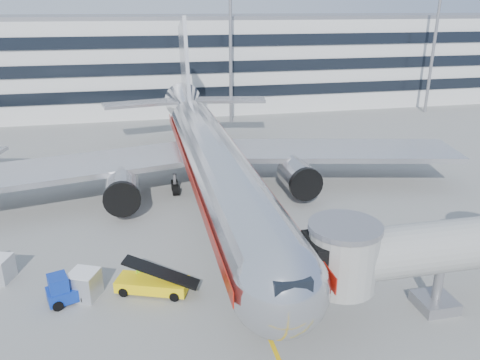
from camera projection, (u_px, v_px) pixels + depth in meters
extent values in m
plane|color=gray|center=(237.00, 261.00, 33.53)|extent=(180.00, 180.00, 0.00)
cube|color=yellow|center=(214.00, 206.00, 42.68)|extent=(0.25, 70.00, 0.01)
cylinder|color=silver|center=(217.00, 170.00, 39.38)|extent=(5.00, 36.00, 5.00)
sphere|color=silver|center=(280.00, 288.00, 22.91)|extent=(5.00, 5.00, 5.00)
cone|color=silver|center=(187.00, 108.00, 60.20)|extent=(5.00, 10.00, 5.00)
cube|color=black|center=(290.00, 285.00, 21.15)|extent=(1.80, 1.20, 0.90)
cube|color=#B7B7BC|center=(335.00, 150.00, 47.30)|extent=(24.95, 12.07, 0.50)
cube|color=#B7B7BC|center=(65.00, 168.00, 42.07)|extent=(24.95, 12.07, 0.50)
cylinder|color=#99999E|center=(299.00, 177.00, 43.52)|extent=(3.00, 4.20, 3.00)
cylinder|color=#99999E|center=(122.00, 190.00, 40.30)|extent=(3.00, 4.20, 3.00)
cylinder|color=black|center=(306.00, 184.00, 41.69)|extent=(3.10, 0.50, 3.10)
cylinder|color=black|center=(122.00, 199.00, 38.47)|extent=(3.10, 0.50, 3.10)
cube|color=#B7B7BC|center=(185.00, 73.00, 59.12)|extent=(0.45, 9.39, 13.72)
cube|color=#B7B7BC|center=(227.00, 100.00, 62.01)|extent=(10.41, 4.94, 0.35)
cube|color=#B7B7BC|center=(143.00, 103.00, 59.80)|extent=(10.41, 4.94, 0.35)
cylinder|color=gray|center=(267.00, 318.00, 25.90)|extent=(0.24, 0.24, 1.80)
cylinder|color=black|center=(267.00, 325.00, 26.06)|extent=(0.35, 0.90, 0.90)
cylinder|color=gray|center=(239.00, 178.00, 46.63)|extent=(0.30, 0.30, 2.00)
cylinder|color=gray|center=(175.00, 183.00, 45.34)|extent=(0.30, 0.30, 2.00)
cube|color=#9D150B|center=(246.00, 164.00, 39.78)|extent=(0.06, 38.00, 0.90)
cube|color=#9D150B|center=(187.00, 168.00, 38.76)|extent=(0.06, 38.00, 0.90)
cylinder|color=#A8A8A3|center=(445.00, 246.00, 26.85)|extent=(13.00, 3.00, 3.00)
cylinder|color=#A8A8A3|center=(343.00, 258.00, 25.59)|extent=(3.80, 3.80, 3.40)
cylinder|color=gray|center=(345.00, 227.00, 24.92)|extent=(4.00, 4.00, 0.30)
cube|color=black|center=(320.00, 261.00, 25.32)|extent=(1.40, 2.60, 2.60)
cylinder|color=gray|center=(438.00, 285.00, 27.76)|extent=(0.56, 0.56, 3.20)
cube|color=gray|center=(435.00, 303.00, 28.20)|extent=(2.20, 2.20, 0.70)
cylinder|color=black|center=(421.00, 305.00, 28.02)|extent=(0.35, 0.70, 0.70)
cylinder|color=black|center=(448.00, 301.00, 28.38)|extent=(0.35, 0.70, 0.70)
cube|color=silver|center=(170.00, 63.00, 83.95)|extent=(150.00, 24.00, 15.00)
cube|color=black|center=(177.00, 94.00, 74.11)|extent=(150.00, 0.30, 1.80)
cube|color=black|center=(175.00, 68.00, 72.71)|extent=(150.00, 0.30, 1.80)
cube|color=black|center=(174.00, 41.00, 71.31)|extent=(150.00, 0.30, 1.80)
cube|color=gray|center=(167.00, 17.00, 81.22)|extent=(150.00, 24.00, 0.60)
cylinder|color=gray|center=(231.00, 39.00, 69.17)|extent=(0.50, 0.50, 25.00)
cylinder|color=gray|center=(435.00, 36.00, 76.01)|extent=(0.50, 0.50, 25.00)
cube|color=yellow|center=(152.00, 284.00, 29.68)|extent=(4.82, 3.15, 0.72)
cube|color=black|center=(151.00, 271.00, 29.36)|extent=(4.85, 2.75, 1.58)
cylinder|color=black|center=(132.00, 279.00, 30.67)|extent=(0.68, 0.49, 0.62)
cylinder|color=black|center=(124.00, 292.00, 29.33)|extent=(0.68, 0.49, 0.62)
cylinder|color=black|center=(181.00, 283.00, 30.21)|extent=(0.68, 0.49, 0.62)
cylinder|color=black|center=(175.00, 296.00, 28.88)|extent=(0.68, 0.49, 0.62)
cube|color=#0D2E98|center=(69.00, 292.00, 28.79)|extent=(2.84, 2.13, 0.81)
cube|color=#0D2E98|center=(58.00, 284.00, 28.25)|extent=(1.44, 1.61, 0.99)
cube|color=black|center=(57.00, 279.00, 28.14)|extent=(1.30, 1.41, 0.09)
cylinder|color=black|center=(54.00, 294.00, 29.06)|extent=(0.68, 0.45, 0.63)
cylinder|color=black|center=(58.00, 306.00, 27.96)|extent=(0.68, 0.45, 0.63)
cylinder|color=black|center=(81.00, 287.00, 29.81)|extent=(0.68, 0.45, 0.63)
cylinder|color=black|center=(86.00, 298.00, 28.71)|extent=(0.68, 0.45, 0.63)
cube|color=silver|center=(84.00, 285.00, 29.10)|extent=(2.19, 2.19, 1.71)
cube|color=white|center=(83.00, 273.00, 28.79)|extent=(2.19, 2.19, 0.06)
imported|color=#95DF17|center=(139.00, 272.00, 30.42)|extent=(0.77, 0.77, 1.81)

